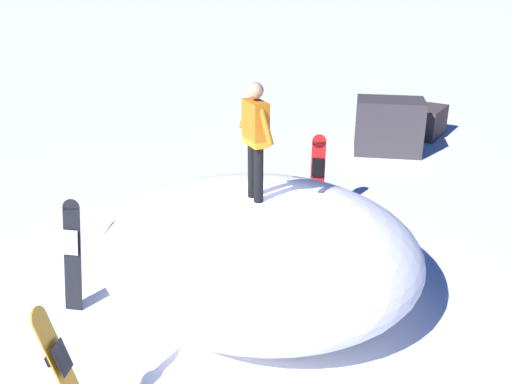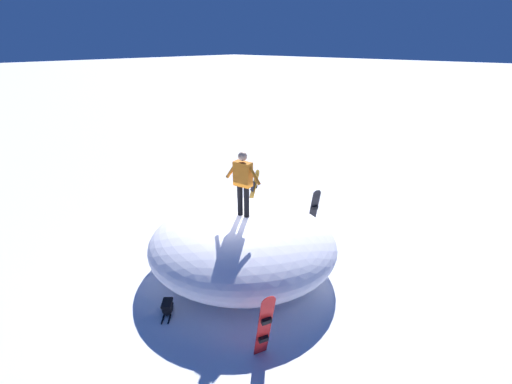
# 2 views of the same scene
# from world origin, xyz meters

# --- Properties ---
(ground) EXTENTS (240.00, 240.00, 0.00)m
(ground) POSITION_xyz_m (0.00, 0.00, 0.00)
(ground) COLOR white
(snow_mound) EXTENTS (6.62, 6.52, 1.59)m
(snow_mound) POSITION_xyz_m (-0.53, 0.18, 0.79)
(snow_mound) COLOR white
(snow_mound) RESTS_ON ground
(snowboarder_standing) EXTENTS (1.03, 0.29, 1.69)m
(snowboarder_standing) POSITION_xyz_m (-0.52, 0.13, 2.56)
(snowboarder_standing) COLOR black
(snowboarder_standing) RESTS_ON snow_mound
(snowboard_primary_upright) EXTENTS (0.41, 0.50, 1.59)m
(snowboard_primary_upright) POSITION_xyz_m (1.58, -2.57, 0.82)
(snowboard_primary_upright) COLOR orange
(snowboard_primary_upright) RESTS_ON ground
(snowboard_secondary_upright) EXTENTS (0.43, 0.39, 1.65)m
(snowboard_secondary_upright) POSITION_xyz_m (-0.98, -2.51, 0.85)
(snowboard_secondary_upright) COLOR black
(snowboard_secondary_upright) RESTS_ON ground
(snowboard_tertiary_upright) EXTENTS (0.47, 0.41, 1.67)m
(snowboard_tertiary_upright) POSITION_xyz_m (-2.90, 2.08, 0.86)
(snowboard_tertiary_upright) COLOR red
(snowboard_tertiary_upright) RESTS_ON ground
(backpack_near) EXTENTS (0.54, 0.56, 0.31)m
(backpack_near) POSITION_xyz_m (-0.43, 2.55, 0.16)
(backpack_near) COLOR black
(backpack_near) RESTS_ON ground
(rock_outcrop) EXTENTS (3.24, 3.66, 1.45)m
(rock_outcrop) POSITION_xyz_m (-6.70, 6.07, 0.60)
(rock_outcrop) COLOR #393438
(rock_outcrop) RESTS_ON ground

